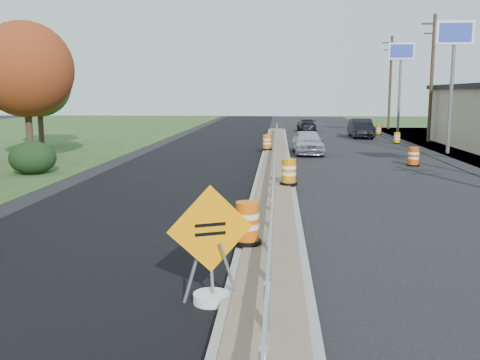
# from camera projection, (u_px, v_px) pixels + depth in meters

# --- Properties ---
(ground) EXTENTS (140.00, 140.00, 0.00)m
(ground) POSITION_uv_depth(u_px,v_px,m) (273.00, 205.00, 17.72)
(ground) COLOR black
(ground) RESTS_ON ground
(milled_overlay) EXTENTS (7.20, 120.00, 0.01)m
(milled_overlay) POSITION_uv_depth(u_px,v_px,m) (191.00, 164.00, 27.87)
(milled_overlay) COLOR black
(milled_overlay) RESTS_ON ground
(median) EXTENTS (1.60, 55.00, 0.23)m
(median) POSITION_uv_depth(u_px,v_px,m) (275.00, 168.00, 25.58)
(median) COLOR gray
(median) RESTS_ON ground
(guardrail) EXTENTS (0.10, 46.15, 0.72)m
(guardrail) POSITION_uv_depth(u_px,v_px,m) (275.00, 153.00, 26.46)
(guardrail) COLOR silver
(guardrail) RESTS_ON median
(pylon_sign_mid) EXTENTS (2.20, 0.30, 7.90)m
(pylon_sign_mid) POSITION_uv_depth(u_px,v_px,m) (454.00, 45.00, 31.69)
(pylon_sign_mid) COLOR slate
(pylon_sign_mid) RESTS_ON ground
(pylon_sign_north) EXTENTS (2.20, 0.30, 7.90)m
(pylon_sign_north) POSITION_uv_depth(u_px,v_px,m) (401.00, 60.00, 45.47)
(pylon_sign_north) COLOR slate
(pylon_sign_north) RESTS_ON ground
(utility_pole_nmid) EXTENTS (1.90, 0.26, 9.40)m
(utility_pole_nmid) POSITION_uv_depth(u_px,v_px,m) (432.00, 76.00, 39.74)
(utility_pole_nmid) COLOR #473523
(utility_pole_nmid) RESTS_ON ground
(utility_pole_north) EXTENTS (1.90, 0.26, 9.40)m
(utility_pole_north) POSITION_uv_depth(u_px,v_px,m) (390.00, 81.00, 54.51)
(utility_pole_north) COLOR #473523
(utility_pole_north) RESTS_ON ground
(hedge_north) EXTENTS (2.09, 2.09, 1.52)m
(hedge_north) POSITION_uv_depth(u_px,v_px,m) (33.00, 158.00, 24.28)
(hedge_north) COLOR black
(hedge_north) RESTS_ON ground
(tree_near_red) EXTENTS (4.95, 4.95, 7.35)m
(tree_near_red) POSITION_uv_depth(u_px,v_px,m) (25.00, 70.00, 27.70)
(tree_near_red) COLOR #473523
(tree_near_red) RESTS_ON ground
(tree_near_back) EXTENTS (4.29, 4.29, 6.37)m
(tree_near_back) POSITION_uv_depth(u_px,v_px,m) (38.00, 85.00, 35.89)
(tree_near_back) COLOR #473523
(tree_near_back) RESTS_ON ground
(caution_sign) EXTENTS (1.42, 0.64, 2.11)m
(caution_sign) POSITION_uv_depth(u_px,v_px,m) (211.00, 274.00, 9.30)
(caution_sign) COLOR white
(caution_sign) RESTS_ON ground
(barrel_median_near) EXTENTS (0.66, 0.66, 0.97)m
(barrel_median_near) POSITION_uv_depth(u_px,v_px,m) (247.00, 224.00, 12.21)
(barrel_median_near) COLOR black
(barrel_median_near) RESTS_ON median
(barrel_median_mid) EXTENTS (0.66, 0.66, 0.97)m
(barrel_median_mid) POSITION_uv_depth(u_px,v_px,m) (289.00, 172.00, 20.17)
(barrel_median_mid) COLOR black
(barrel_median_mid) RESTS_ON median
(barrel_median_far) EXTENTS (0.63, 0.63, 0.92)m
(barrel_median_far) POSITION_uv_depth(u_px,v_px,m) (267.00, 143.00, 32.69)
(barrel_median_far) COLOR black
(barrel_median_far) RESTS_ON median
(barrel_shoulder_near) EXTENTS (0.65, 0.65, 0.96)m
(barrel_shoulder_near) POSITION_uv_depth(u_px,v_px,m) (414.00, 157.00, 27.08)
(barrel_shoulder_near) COLOR black
(barrel_shoulder_near) RESTS_ON ground
(barrel_shoulder_mid) EXTENTS (0.55, 0.55, 0.80)m
(barrel_shoulder_mid) POSITION_uv_depth(u_px,v_px,m) (397.00, 138.00, 39.35)
(barrel_shoulder_mid) COLOR black
(barrel_shoulder_mid) RESTS_ON ground
(barrel_shoulder_far) EXTENTS (0.61, 0.61, 0.90)m
(barrel_shoulder_far) POSITION_uv_depth(u_px,v_px,m) (379.00, 130.00, 47.26)
(barrel_shoulder_far) COLOR black
(barrel_shoulder_far) RESTS_ON ground
(car_silver) EXTENTS (1.95, 4.39, 1.47)m
(car_silver) POSITION_uv_depth(u_px,v_px,m) (308.00, 142.00, 32.37)
(car_silver) COLOR silver
(car_silver) RESTS_ON ground
(car_dark_mid) EXTENTS (1.67, 4.77, 1.57)m
(car_dark_mid) POSITION_uv_depth(u_px,v_px,m) (361.00, 128.00, 44.43)
(car_dark_mid) COLOR black
(car_dark_mid) RESTS_ON ground
(car_dark_far) EXTENTS (1.80, 4.24, 1.22)m
(car_dark_far) POSITION_uv_depth(u_px,v_px,m) (307.00, 125.00, 51.98)
(car_dark_far) COLOR black
(car_dark_far) RESTS_ON ground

